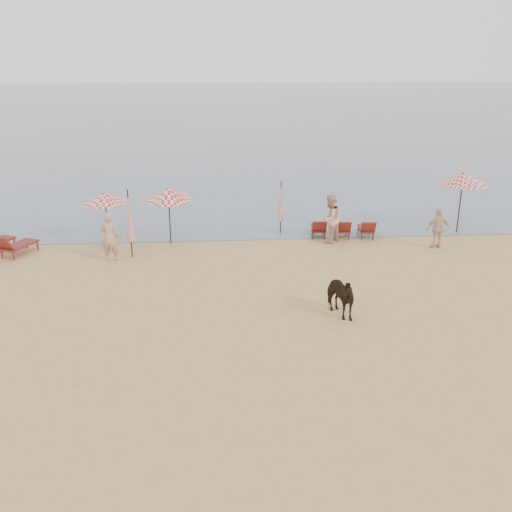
# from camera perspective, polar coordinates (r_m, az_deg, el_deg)

# --- Properties ---
(ground) EXTENTS (120.00, 120.00, 0.00)m
(ground) POSITION_cam_1_polar(r_m,az_deg,el_deg) (13.53, 1.57, -11.49)
(ground) COLOR tan
(ground) RESTS_ON ground
(sea) EXTENTS (160.00, 140.00, 0.06)m
(sea) POSITION_cam_1_polar(r_m,az_deg,el_deg) (91.82, -3.51, 15.04)
(sea) COLOR #51606B
(sea) RESTS_ON ground
(lounger_cluster_right) EXTENTS (2.65, 1.76, 0.55)m
(lounger_cluster_right) POSITION_cam_1_polar(r_m,az_deg,el_deg) (23.25, 8.66, 2.78)
(lounger_cluster_right) COLOR maroon
(lounger_cluster_right) RESTS_ON ground
(umbrella_open_left_a) EXTENTS (1.81, 1.81, 2.06)m
(umbrella_open_left_a) POSITION_cam_1_polar(r_m,az_deg,el_deg) (22.45, -14.88, 5.63)
(umbrella_open_left_a) COLOR black
(umbrella_open_left_a) RESTS_ON ground
(umbrella_open_left_b) EXTENTS (1.80, 1.83, 2.29)m
(umbrella_open_left_b) POSITION_cam_1_polar(r_m,az_deg,el_deg) (22.07, -8.76, 6.19)
(umbrella_open_left_b) COLOR black
(umbrella_open_left_b) RESTS_ON ground
(umbrella_open_right) EXTENTS (2.06, 2.06, 2.51)m
(umbrella_open_right) POSITION_cam_1_polar(r_m,az_deg,el_deg) (24.63, 19.99, 7.28)
(umbrella_open_right) COLOR black
(umbrella_open_right) RESTS_ON ground
(umbrella_closed_left) EXTENTS (0.31, 0.31, 2.51)m
(umbrella_closed_left) POSITION_cam_1_polar(r_m,az_deg,el_deg) (20.86, -12.55, 3.92)
(umbrella_closed_left) COLOR black
(umbrella_closed_left) RESTS_ON ground
(umbrella_closed_right) EXTENTS (0.27, 0.27, 2.19)m
(umbrella_closed_right) POSITION_cam_1_polar(r_m,az_deg,el_deg) (23.32, 2.50, 5.50)
(umbrella_closed_right) COLOR black
(umbrella_closed_right) RESTS_ON ground
(cow) EXTENTS (1.15, 1.61, 1.24)m
(cow) POSITION_cam_1_polar(r_m,az_deg,el_deg) (16.12, 8.19, -3.90)
(cow) COLOR black
(cow) RESTS_ON ground
(beachgoer_left) EXTENTS (0.69, 0.49, 1.79)m
(beachgoer_left) POSITION_cam_1_polar(r_m,az_deg,el_deg) (20.81, -14.45, 1.87)
(beachgoer_left) COLOR tan
(beachgoer_left) RESTS_ON ground
(beachgoer_right_a) EXTENTS (1.17, 1.16, 1.91)m
(beachgoer_right_a) POSITION_cam_1_polar(r_m,az_deg,el_deg) (22.38, 7.39, 3.72)
(beachgoer_right_a) COLOR tan
(beachgoer_right_a) RESTS_ON ground
(beachgoer_right_b) EXTENTS (0.92, 0.43, 1.54)m
(beachgoer_right_b) POSITION_cam_1_polar(r_m,az_deg,el_deg) (22.66, 17.74, 2.65)
(beachgoer_right_b) COLOR #E2AA8D
(beachgoer_right_b) RESTS_ON ground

